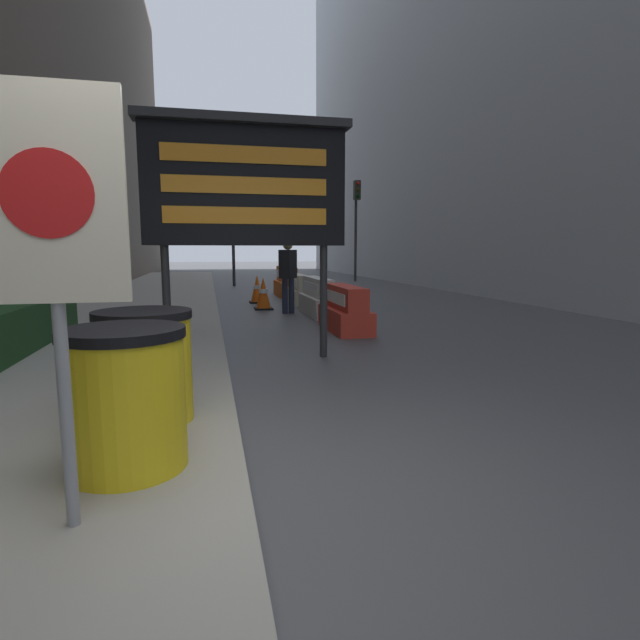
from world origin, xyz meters
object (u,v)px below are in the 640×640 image
at_px(traffic_cone_near, 306,289).
at_px(traffic_light_far_side, 356,209).
at_px(barrel_drum_middle, 145,366).
at_px(traffic_light_near_curb, 233,218).
at_px(message_board, 245,184).
at_px(pedestrian_worker, 288,270).
at_px(traffic_cone_far, 257,289).
at_px(barrel_drum_foreground, 125,398).
at_px(jersey_barrier_red_striped, 345,311).
at_px(jersey_barrier_orange_far, 286,283).
at_px(jersey_barrier_white, 318,298).
at_px(warning_sign, 51,228).
at_px(traffic_cone_mid, 263,294).
at_px(jersey_barrier_cream, 299,291).

relative_size(traffic_cone_near, traffic_light_far_side, 0.17).
height_order(barrel_drum_middle, traffic_light_near_curb, traffic_light_near_curb).
relative_size(message_board, traffic_light_near_curb, 0.83).
bearing_deg(pedestrian_worker, traffic_cone_far, -135.89).
bearing_deg(message_board, traffic_cone_far, 83.61).
relative_size(message_board, pedestrian_worker, 1.84).
distance_m(message_board, traffic_light_near_curb, 13.67).
distance_m(barrel_drum_foreground, message_board, 3.89).
xyz_separation_m(barrel_drum_foreground, pedestrian_worker, (2.24, 8.07, 0.41)).
xyz_separation_m(jersey_barrier_red_striped, traffic_cone_far, (-1.06, 5.08, 0.02)).
distance_m(jersey_barrier_orange_far, traffic_light_far_side, 8.41).
distance_m(barrel_drum_middle, jersey_barrier_white, 7.42).
xyz_separation_m(message_board, traffic_light_far_side, (6.09, 15.50, 1.00)).
height_order(jersey_barrier_orange_far, traffic_light_far_side, traffic_light_far_side).
bearing_deg(barrel_drum_middle, warning_sign, -96.48).
xyz_separation_m(warning_sign, traffic_cone_mid, (1.94, 9.57, -1.13)).
height_order(traffic_light_far_side, pedestrian_worker, traffic_light_far_side).
distance_m(message_board, traffic_light_far_side, 16.68).
xyz_separation_m(warning_sign, traffic_cone_near, (3.28, 11.11, -1.15)).
bearing_deg(traffic_cone_far, traffic_cone_near, -0.91).
distance_m(traffic_cone_mid, traffic_light_far_side, 11.61).
distance_m(jersey_barrier_white, jersey_barrier_cream, 2.35).
distance_m(barrel_drum_foreground, traffic_cone_mid, 9.12).
height_order(warning_sign, traffic_light_far_side, traffic_light_far_side).
height_order(jersey_barrier_red_striped, traffic_cone_far, jersey_barrier_red_striped).
height_order(barrel_drum_middle, traffic_cone_mid, barrel_drum_middle).
height_order(barrel_drum_foreground, message_board, message_board).
height_order(message_board, pedestrian_worker, message_board).
bearing_deg(message_board, pedestrian_worker, 74.95).
distance_m(jersey_barrier_white, traffic_cone_far, 2.99).
xyz_separation_m(jersey_barrier_red_striped, jersey_barrier_orange_far, (0.00, 6.76, 0.05)).
bearing_deg(traffic_cone_near, pedestrian_worker, -110.14).
xyz_separation_m(traffic_cone_far, traffic_light_near_curb, (-0.28, 6.53, 2.28)).
xyz_separation_m(jersey_barrier_white, jersey_barrier_cream, (-0.00, 2.35, -0.02)).
height_order(warning_sign, traffic_cone_mid, warning_sign).
height_order(warning_sign, jersey_barrier_red_striped, warning_sign).
distance_m(traffic_cone_near, traffic_cone_far, 1.35).
bearing_deg(traffic_cone_mid, jersey_barrier_orange_far, 71.82).
height_order(traffic_cone_mid, pedestrian_worker, pedestrian_worker).
relative_size(jersey_barrier_cream, traffic_cone_far, 2.17).
bearing_deg(traffic_cone_near, message_board, -106.81).
bearing_deg(barrel_drum_middle, message_board, 69.02).
bearing_deg(traffic_cone_mid, traffic_cone_far, 89.99).
bearing_deg(traffic_light_near_curb, traffic_light_far_side, 18.28).
height_order(barrel_drum_middle, warning_sign, warning_sign).
bearing_deg(jersey_barrier_red_striped, barrel_drum_foreground, -117.65).
distance_m(jersey_barrier_red_striped, jersey_barrier_white, 2.28).
distance_m(jersey_barrier_cream, traffic_cone_near, 0.51).
bearing_deg(traffic_cone_mid, jersey_barrier_white, -49.35).
height_order(traffic_cone_near, traffic_light_far_side, traffic_light_far_side).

